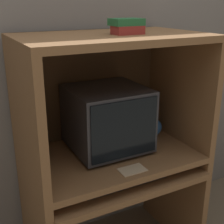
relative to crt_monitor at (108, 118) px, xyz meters
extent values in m
cube|color=gray|center=(0.00, 0.32, 0.35)|extent=(6.00, 0.06, 2.60)
cube|color=brown|center=(0.47, -0.06, -0.62)|extent=(0.04, 0.64, 0.66)
cube|color=brown|center=(0.00, -0.22, -0.31)|extent=(0.92, 0.36, 0.04)
cube|color=brown|center=(-0.48, -0.06, -0.24)|extent=(0.04, 0.64, 0.09)
cube|color=brown|center=(0.47, -0.06, -0.24)|extent=(0.04, 0.64, 0.09)
cube|color=brown|center=(0.00, -0.06, -0.21)|extent=(0.92, 0.64, 0.04)
cube|color=brown|center=(-0.48, -0.06, 0.14)|extent=(0.04, 0.64, 0.68)
cube|color=brown|center=(0.47, -0.06, 0.14)|extent=(0.04, 0.64, 0.68)
cube|color=brown|center=(0.00, -0.06, 0.47)|extent=(0.92, 0.64, 0.04)
cube|color=#48321E|center=(0.00, 0.25, 0.14)|extent=(0.92, 0.01, 0.68)
cylinder|color=#333338|center=(0.00, 0.00, -0.19)|extent=(0.23, 0.23, 0.02)
cube|color=#333338|center=(0.00, 0.00, 0.00)|extent=(0.43, 0.42, 0.36)
cube|color=black|center=(0.00, -0.21, 0.00)|extent=(0.39, 0.01, 0.32)
cube|color=black|center=(-0.03, -0.23, -0.28)|extent=(0.47, 0.15, 0.02)
cube|color=#333335|center=(-0.03, -0.23, -0.27)|extent=(0.44, 0.11, 0.01)
ellipsoid|color=#28282B|center=(0.26, -0.23, -0.27)|extent=(0.07, 0.05, 0.03)
ellipsoid|color=#336BB7|center=(0.33, 0.03, -0.13)|extent=(0.15, 0.11, 0.12)
cube|color=maroon|center=(0.06, -0.11, 0.50)|extent=(0.15, 0.09, 0.04)
cube|color=#236638|center=(0.06, -0.10, 0.54)|extent=(0.16, 0.11, 0.04)
cube|color=#CCB28C|center=(0.00, -0.29, -0.19)|extent=(0.14, 0.09, 0.00)
camera|label=1|loc=(-0.77, -1.52, 0.64)|focal=50.00mm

